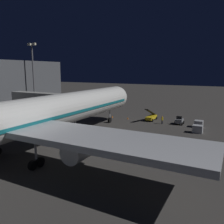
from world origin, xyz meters
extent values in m
plane|color=#383533|center=(0.00, 0.00, 0.00)|extent=(320.00, 320.00, 0.00)
cylinder|color=silver|center=(0.00, 8.67, 5.70)|extent=(5.28, 54.51, 5.28)
sphere|color=silver|center=(0.00, -18.59, 5.70)|extent=(5.18, 5.18, 5.18)
cube|color=#146670|center=(0.00, 8.67, 5.30)|extent=(5.33, 52.33, 0.50)
cube|color=black|center=(0.00, -17.00, 6.62)|extent=(2.90, 1.40, 0.90)
cube|color=#B7BABF|center=(0.00, 11.09, 4.77)|extent=(50.36, 7.68, 0.70)
cylinder|color=#B7BABF|center=(-9.87, 10.09, 2.95)|extent=(2.65, 5.22, 2.65)
cylinder|color=black|center=(-9.87, 7.48, 2.95)|extent=(2.25, 0.15, 2.25)
cylinder|color=#B7BABF|center=(0.00, -15.09, 2.43)|extent=(0.28, 0.28, 2.45)
cylinder|color=black|center=(0.00, -15.09, 0.60)|extent=(0.45, 1.20, 1.20)
cylinder|color=#B7BABF|center=(-4.20, 12.09, 2.43)|extent=(0.28, 0.28, 2.45)
cylinder|color=black|center=(-4.20, 11.44, 0.60)|extent=(0.45, 1.20, 1.20)
cylinder|color=black|center=(-4.20, 12.74, 0.60)|extent=(0.45, 1.20, 1.20)
cube|color=#9E9E99|center=(13.67, -8.34, 5.70)|extent=(19.14, 2.60, 2.50)
cube|color=#9E9E99|center=(4.10, -8.34, 5.70)|extent=(3.20, 3.40, 3.00)
cube|color=black|center=(2.70, -8.34, 5.70)|extent=(0.70, 3.20, 2.70)
cylinder|color=#B7BABF|center=(5.10, -8.34, 2.22)|extent=(0.56, 0.56, 4.45)
cylinder|color=black|center=(4.50, -8.34, 0.30)|extent=(0.25, 0.60, 0.60)
cylinder|color=black|center=(5.70, -8.34, 0.30)|extent=(0.25, 0.60, 0.60)
cylinder|color=#59595E|center=(25.50, -16.69, 9.51)|extent=(0.40, 0.40, 19.01)
cube|color=#F9EFC6|center=(24.60, -16.69, 19.26)|extent=(1.10, 0.50, 0.60)
cube|color=#F9EFC6|center=(26.40, -16.69, 19.26)|extent=(1.10, 0.50, 0.60)
cube|color=yellow|center=(-7.81, -22.23, 0.70)|extent=(1.60, 4.51, 0.70)
cube|color=black|center=(-7.81, -22.23, 1.95)|extent=(0.90, 7.69, 2.83)
cylinder|color=black|center=(-8.67, -23.81, 0.35)|extent=(0.24, 0.70, 0.70)
cylinder|color=black|center=(-6.95, -23.81, 0.35)|extent=(0.24, 0.70, 0.70)
cylinder|color=black|center=(-8.67, -20.65, 0.35)|extent=(0.24, 0.70, 0.70)
cylinder|color=black|center=(-6.95, -20.65, 0.35)|extent=(0.24, 0.70, 0.70)
cube|color=slate|center=(-14.88, -21.00, 0.80)|extent=(1.50, 2.36, 0.90)
cube|color=black|center=(-14.88, -20.64, 1.60)|extent=(1.20, 0.20, 0.70)
cylinder|color=black|center=(-15.69, -21.82, 0.35)|extent=(0.24, 0.70, 0.70)
cylinder|color=black|center=(-14.07, -21.82, 0.35)|extent=(0.24, 0.70, 0.70)
cylinder|color=black|center=(-15.69, -20.17, 0.35)|extent=(0.24, 0.70, 0.70)
cylinder|color=black|center=(-14.07, -20.17, 0.35)|extent=(0.24, 0.70, 0.70)
cube|color=#B7BABF|center=(-19.19, -20.16, 0.73)|extent=(1.75, 1.74, 1.45)
cube|color=#B7BABF|center=(-19.67, -15.17, 0.76)|extent=(1.89, 1.57, 1.53)
cylinder|color=black|center=(-11.32, -19.50, 0.44)|extent=(0.28, 0.28, 0.88)
cylinder|color=yellow|center=(-11.32, -19.50, 1.22)|extent=(0.40, 0.40, 0.69)
sphere|color=tan|center=(-11.32, -19.50, 1.69)|extent=(0.24, 0.24, 0.24)
sphere|color=orange|center=(-11.32, -19.50, 1.74)|extent=(0.23, 0.23, 0.23)
cone|color=orange|center=(-2.20, -20.59, 0.28)|extent=(0.36, 0.36, 0.55)
cone|color=orange|center=(2.20, -20.59, 0.28)|extent=(0.36, 0.36, 0.55)
camera|label=1|loc=(-25.64, 32.23, 12.23)|focal=37.51mm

